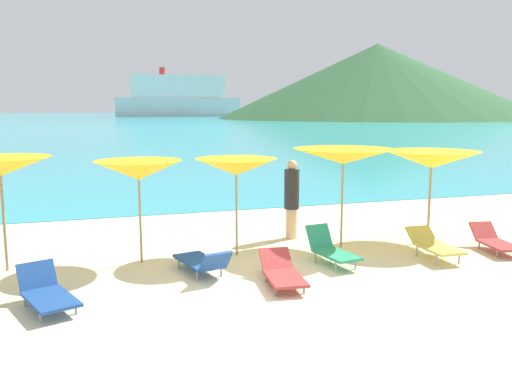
# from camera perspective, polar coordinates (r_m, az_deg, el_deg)

# --- Properties ---
(ground_plane) EXTENTS (50.00, 100.00, 0.30)m
(ground_plane) POSITION_cam_1_polar(r_m,az_deg,el_deg) (18.53, -7.96, -1.35)
(ground_plane) COLOR beige
(ocean_water) EXTENTS (650.00, 440.00, 0.02)m
(ocean_water) POSITION_cam_1_polar(r_m,az_deg,el_deg) (235.65, -17.23, 7.79)
(ocean_water) COLOR #2DADBC
(ocean_water) RESTS_ON ground_plane
(headland_hill) EXTENTS (103.71, 103.71, 23.91)m
(headland_hill) POSITION_cam_1_polar(r_m,az_deg,el_deg) (179.47, 12.86, 11.54)
(headland_hill) COLOR #2D5B33
(headland_hill) RESTS_ON ground_plane
(umbrella_0) EXTENTS (2.06, 2.06, 2.23)m
(umbrella_0) POSITION_cam_1_polar(r_m,az_deg,el_deg) (11.17, -25.90, 2.45)
(umbrella_0) COLOR #9E7F59
(umbrella_0) RESTS_ON ground_plane
(umbrella_1) EXTENTS (1.83, 1.83, 2.11)m
(umbrella_1) POSITION_cam_1_polar(r_m,az_deg,el_deg) (10.87, -12.55, 2.29)
(umbrella_1) COLOR #9E7F59
(umbrella_1) RESTS_ON ground_plane
(umbrella_2) EXTENTS (1.88, 1.88, 2.10)m
(umbrella_2) POSITION_cam_1_polar(r_m,az_deg,el_deg) (11.19, -2.15, 2.71)
(umbrella_2) COLOR #9E7F59
(umbrella_2) RESTS_ON ground_plane
(umbrella_3) EXTENTS (2.43, 2.43, 2.26)m
(umbrella_3) POSITION_cam_1_polar(r_m,az_deg,el_deg) (11.98, 9.38, 3.80)
(umbrella_3) COLOR #9E7F59
(umbrella_3) RESTS_ON ground_plane
(umbrella_4) EXTENTS (2.46, 2.46, 2.16)m
(umbrella_4) POSITION_cam_1_polar(r_m,az_deg,el_deg) (13.13, 18.41, 3.33)
(umbrella_4) COLOR #9E7F59
(umbrella_4) RESTS_ON ground_plane
(lounge_chair_0) EXTENTS (0.90, 1.61, 0.60)m
(lounge_chair_0) POSITION_cam_1_polar(r_m,az_deg,el_deg) (10.20, -5.76, -7.44)
(lounge_chair_0) COLOR #1E478C
(lounge_chair_0) RESTS_ON ground_plane
(lounge_chair_1) EXTENTS (0.74, 1.37, 0.73)m
(lounge_chair_1) POSITION_cam_1_polar(r_m,az_deg,el_deg) (10.92, 8.08, -6.08)
(lounge_chair_1) COLOR #268C66
(lounge_chair_1) RESTS_ON ground_plane
(lounge_chair_2) EXTENTS (1.05, 1.50, 0.64)m
(lounge_chair_2) POSITION_cam_1_polar(r_m,az_deg,el_deg) (9.15, -21.65, -10.02)
(lounge_chair_2) COLOR #1E478C
(lounge_chair_2) RESTS_ON ground_plane
(lounge_chair_3) EXTENTS (0.75, 1.51, 0.51)m
(lounge_chair_3) POSITION_cam_1_polar(r_m,az_deg,el_deg) (9.63, 2.83, -8.60)
(lounge_chair_3) COLOR #A53333
(lounge_chair_3) RESTS_ON ground_plane
(lounge_chair_5) EXTENTS (0.80, 1.46, 0.54)m
(lounge_chair_5) POSITION_cam_1_polar(r_m,az_deg,el_deg) (12.92, 24.33, -4.79)
(lounge_chair_5) COLOR #A53333
(lounge_chair_5) RESTS_ON ground_plane
(lounge_chair_6) EXTENTS (0.66, 1.42, 0.56)m
(lounge_chair_6) POSITION_cam_1_polar(r_m,az_deg,el_deg) (11.87, 18.61, -5.37)
(lounge_chair_6) COLOR #D8BF4C
(lounge_chair_6) RESTS_ON ground_plane
(beachgoer_2) EXTENTS (0.36, 0.36, 1.92)m
(beachgoer_2) POSITION_cam_1_polar(r_m,az_deg,el_deg) (12.83, 3.87, -0.55)
(beachgoer_2) COLOR #DBAA84
(beachgoer_2) RESTS_ON ground_plane
(cruise_ship) EXTENTS (51.70, 8.19, 19.96)m
(cruise_ship) POSITION_cam_1_polar(r_m,az_deg,el_deg) (226.19, -8.36, 9.96)
(cruise_ship) COLOR silver
(cruise_ship) RESTS_ON ocean_water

